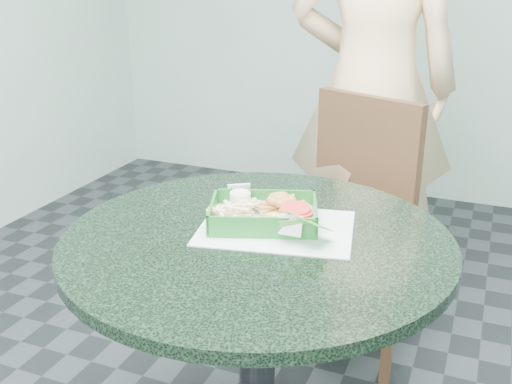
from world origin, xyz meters
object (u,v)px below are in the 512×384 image
at_px(cafe_table, 257,304).
at_px(food_basket, 263,225).
at_px(diner_person, 376,31).
at_px(sauce_ramekin, 249,202).
at_px(dining_chair, 357,207).
at_px(crab_sandwich, 282,213).

distance_m(cafe_table, food_basket, 0.20).
xyz_separation_m(diner_person, sauce_ramekin, (-0.09, -1.05, -0.34)).
distance_m(cafe_table, diner_person, 1.30).
xyz_separation_m(diner_person, food_basket, (-0.03, -1.11, -0.37)).
relative_size(dining_chair, diner_person, 0.41).
height_order(dining_chair, crab_sandwich, dining_chair).
height_order(cafe_table, food_basket, food_basket).
xyz_separation_m(cafe_table, crab_sandwich, (0.03, 0.08, 0.22)).
bearing_deg(crab_sandwich, food_basket, -158.80).
bearing_deg(sauce_ramekin, crab_sandwich, -21.23).
bearing_deg(diner_person, dining_chair, 87.42).
height_order(diner_person, crab_sandwich, diner_person).
distance_m(dining_chair, diner_person, 0.69).
xyz_separation_m(cafe_table, food_basket, (-0.01, 0.07, 0.19)).
height_order(food_basket, crab_sandwich, crab_sandwich).
relative_size(diner_person, sauce_ramekin, 42.60).
distance_m(dining_chair, food_basket, 0.82).
relative_size(dining_chair, sauce_ramekin, 17.40).
distance_m(cafe_table, sauce_ramekin, 0.26).
relative_size(dining_chair, crab_sandwich, 8.80).
bearing_deg(diner_person, sauce_ramekin, 75.82).
height_order(dining_chair, food_basket, dining_chair).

